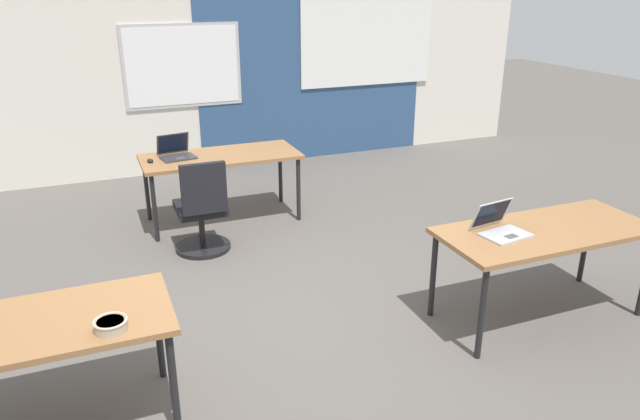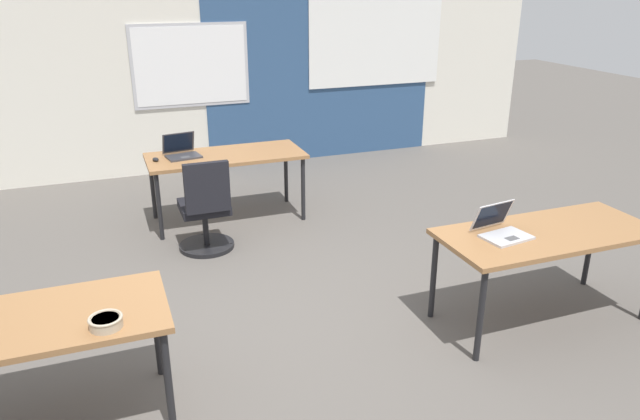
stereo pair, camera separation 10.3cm
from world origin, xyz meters
TOP-DOWN VIEW (x-y plane):
  - ground_plane at (0.00, 0.00)m, footprint 24.00×24.00m
  - back_wall_assembly at (0.07, 4.19)m, footprint 10.00×0.27m
  - desk_near_left at (-1.75, -0.60)m, footprint 1.60×0.70m
  - desk_near_right at (1.75, -0.60)m, footprint 1.60×0.70m
  - desk_far_center at (0.00, 2.20)m, footprint 1.60×0.70m
  - laptop_far_left at (-0.43, 2.27)m, footprint 0.37×0.35m
  - mouse_far_left at (-0.70, 2.20)m, footprint 0.07×0.11m
  - chair_far_left at (-0.36, 1.48)m, footprint 0.52×0.54m
  - laptop_near_right_inner at (1.38, -0.55)m, footprint 0.37×0.36m
  - snack_bowl at (-1.28, -0.82)m, footprint 0.18×0.18m

SIDE VIEW (x-z plane):
  - ground_plane at x=0.00m, z-range 0.00..0.00m
  - chair_far_left at x=-0.36m, z-range -0.08..0.84m
  - desk_near_left at x=-1.75m, z-range 0.30..1.02m
  - desk_near_right at x=1.75m, z-range 0.30..1.02m
  - desk_far_center at x=0.00m, z-range 0.30..1.02m
  - mouse_far_left at x=-0.70m, z-range 0.72..0.75m
  - snack_bowl at x=-1.28m, z-range 0.72..0.79m
  - laptop_near_right_inner at x=1.38m, z-range 0.66..0.88m
  - laptop_far_left at x=-0.43m, z-range 0.65..0.88m
  - back_wall_assembly at x=0.07m, z-range 0.01..2.81m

